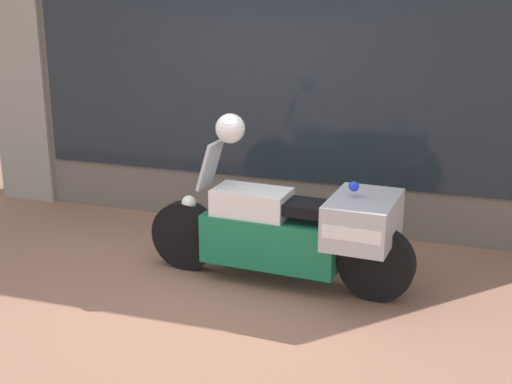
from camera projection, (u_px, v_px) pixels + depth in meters
name	position (u px, v px, depth m)	size (l,w,h in m)	color
ground_plane	(200.00, 289.00, 6.34)	(60.00, 60.00, 0.00)	#8E604C
shop_building	(237.00, 52.00, 7.70)	(6.76, 0.55, 3.72)	#6B6056
window_display	(292.00, 180.00, 7.96)	(5.61, 0.30, 2.00)	slate
paramedic_motorcycle	(298.00, 230.00, 6.24)	(2.48, 0.83, 1.26)	black
white_helmet	(230.00, 128.00, 6.22)	(0.26, 0.26, 0.26)	white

